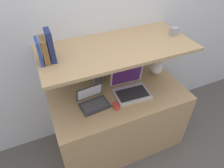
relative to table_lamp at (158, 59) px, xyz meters
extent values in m
plane|color=#56514C|center=(-0.52, -0.50, -0.91)|extent=(12.00, 12.00, 0.00)
cube|color=silver|center=(-0.52, 0.25, 0.29)|extent=(6.00, 0.05, 2.40)
cube|color=tan|center=(-0.52, -0.16, -0.55)|extent=(1.33, 0.68, 0.73)
cube|color=silver|center=(-0.52, 0.20, -0.32)|extent=(1.33, 0.04, 1.19)
cube|color=tan|center=(-0.52, -0.09, 0.29)|extent=(1.33, 0.61, 0.03)
ellipsoid|color=white|center=(0.00, 0.00, -0.11)|extent=(0.13, 0.13, 0.15)
cylinder|color=tan|center=(0.00, 0.00, -0.02)|extent=(0.02, 0.02, 0.04)
cone|color=beige|center=(0.00, 0.00, 0.06)|extent=(0.21, 0.21, 0.11)
cube|color=silver|center=(-0.40, -0.20, -0.18)|extent=(0.35, 0.26, 0.02)
cube|color=#232326|center=(-0.40, -0.21, -0.17)|extent=(0.31, 0.19, 0.00)
cube|color=silver|center=(-0.39, -0.06, -0.05)|extent=(0.34, 0.07, 0.23)
cube|color=#4C1E60|center=(-0.39, -0.06, -0.05)|extent=(0.31, 0.06, 0.20)
cube|color=#333338|center=(-0.79, -0.21, -0.18)|extent=(0.27, 0.20, 0.02)
cube|color=#47474C|center=(-0.79, -0.22, -0.17)|extent=(0.24, 0.14, 0.00)
cube|color=#333338|center=(-0.80, -0.11, -0.09)|extent=(0.26, 0.06, 0.15)
cube|color=white|center=(-0.80, -0.11, -0.09)|extent=(0.23, 0.05, 0.13)
ellipsoid|color=red|center=(-0.61, -0.30, -0.17)|extent=(0.08, 0.12, 0.03)
cube|color=gray|center=(-0.64, 0.11, -0.13)|extent=(0.11, 0.06, 0.12)
cube|color=#59595B|center=(-0.64, 0.08, -0.13)|extent=(0.09, 0.00, 0.08)
cube|color=#284293|center=(-1.14, -0.09, 0.40)|extent=(0.02, 0.14, 0.19)
cube|color=brown|center=(-1.10, -0.09, 0.40)|extent=(0.04, 0.14, 0.19)
cube|color=navy|center=(-1.05, -0.09, 0.43)|extent=(0.04, 0.12, 0.24)
cube|color=#99999E|center=(0.06, -0.09, 0.34)|extent=(0.07, 0.06, 0.07)
camera|label=1|loc=(-1.15, -1.46, 1.13)|focal=32.00mm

